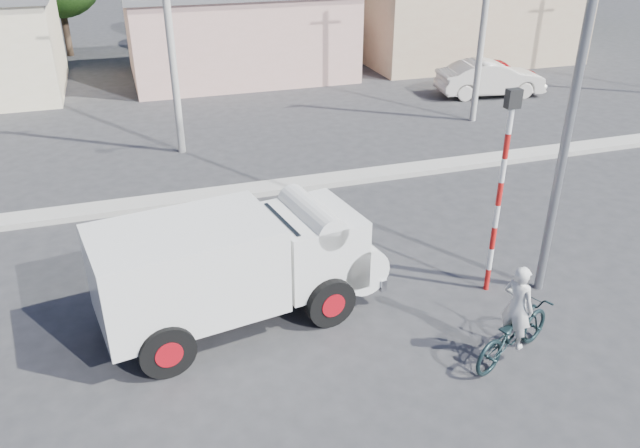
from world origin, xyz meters
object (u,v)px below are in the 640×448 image
object	(u,v)px
car_cream	(490,78)
streetlight	(574,56)
cyclist	(515,321)
car_red	(496,73)
truck	(241,263)
bicycle	(513,332)
traffic_pole	(502,178)

from	to	relation	value
car_cream	streetlight	distance (m)	16.09
cyclist	streetlight	distance (m)	4.86
car_cream	car_red	size ratio (longest dim) A/B	1.18
truck	bicycle	bearing A→B (deg)	-41.39
car_red	streetlight	world-z (taller)	streetlight
truck	cyclist	xyz separation A→B (m)	(4.34, -2.71, -0.45)
truck	car_red	distance (m)	19.97
truck	bicycle	size ratio (longest dim) A/B	2.73
truck	bicycle	distance (m)	5.16
cyclist	car_red	bearing A→B (deg)	-54.36
truck	car_cream	distance (m)	18.55
car_red	cyclist	bearing A→B (deg)	158.53
truck	car_cream	xyz separation A→B (m)	(13.43, 12.79, -0.51)
truck	car_cream	size ratio (longest dim) A/B	1.27
cyclist	traffic_pole	bearing A→B (deg)	-44.17
cyclist	car_cream	size ratio (longest dim) A/B	0.36
cyclist	car_red	xyz separation A→B (m)	(10.02, 16.57, -0.16)
traffic_pole	streetlight	distance (m)	2.56
car_red	streetlight	distance (m)	17.46
car_red	car_cream	bearing A→B (deg)	148.37
bicycle	car_cream	world-z (taller)	car_cream
cyclist	traffic_pole	size ratio (longest dim) A/B	0.37
bicycle	streetlight	xyz separation A→B (m)	(1.75, 1.82, 4.41)
car_cream	streetlight	world-z (taller)	streetlight
car_red	traffic_pole	world-z (taller)	traffic_pole
cyclist	traffic_pole	distance (m)	2.89
car_cream	traffic_pole	size ratio (longest dim) A/B	1.04
traffic_pole	truck	bearing A→B (deg)	173.41
car_red	traffic_pole	bearing A→B (deg)	157.19
car_cream	traffic_pole	xyz separation A→B (m)	(-8.28, -13.39, 1.85)
traffic_pole	bicycle	bearing A→B (deg)	-110.98
bicycle	traffic_pole	size ratio (longest dim) A/B	0.48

